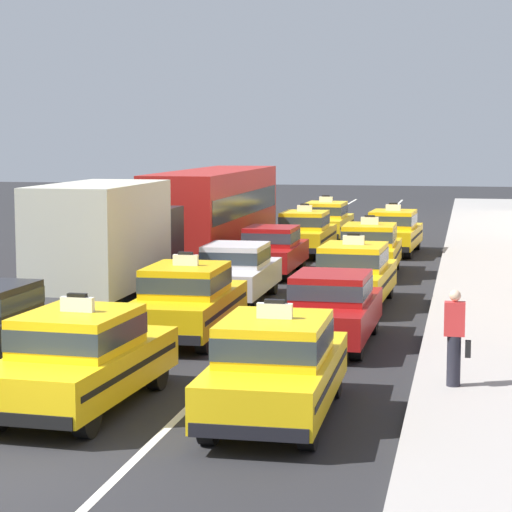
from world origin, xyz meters
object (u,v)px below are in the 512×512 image
at_px(sedan_right_second, 332,307).
at_px(taxi_right_fourth, 370,248).
at_px(taxi_right_nearest, 276,366).
at_px(taxi_right_third, 354,274).
at_px(taxi_right_fifth, 393,231).
at_px(taxi_center_nearest, 81,357).
at_px(sedan_center_fourth, 272,249).
at_px(taxi_center_fifth, 305,232).
at_px(taxi_center_sixth, 326,220).
at_px(box_truck_left_third, 110,238).
at_px(sedan_center_third, 236,271).
at_px(bus_left_fourth, 215,208).
at_px(taxi_center_second, 187,300).

xyz_separation_m(sedan_right_second, taxi_right_fourth, (-0.25, 11.30, 0.03)).
xyz_separation_m(taxi_right_nearest, taxi_right_third, (0.02, 11.12, 0.00)).
height_order(sedan_right_second, taxi_right_fifth, taxi_right_fifth).
height_order(taxi_center_nearest, sedan_center_fourth, taxi_center_nearest).
relative_size(taxi_center_fifth, taxi_right_third, 0.99).
distance_m(taxi_center_sixth, taxi_right_third, 16.95).
bearing_deg(taxi_center_fifth, sedan_center_fourth, -91.94).
bearing_deg(box_truck_left_third, taxi_center_nearest, -72.91).
xyz_separation_m(taxi_center_fifth, taxi_right_fifth, (3.22, 1.11, 0.00)).
height_order(taxi_center_nearest, taxi_right_fifth, same).
relative_size(taxi_center_nearest, taxi_center_fifth, 1.02).
xyz_separation_m(box_truck_left_third, taxi_right_nearest, (6.41, -10.21, -0.90)).
relative_size(sedan_center_third, taxi_right_fifth, 0.93).
distance_m(bus_left_fourth, sedan_center_third, 10.28).
bearing_deg(bus_left_fourth, taxi_center_sixth, 64.20).
bearing_deg(taxi_center_second, sedan_center_fourth, 90.60).
bearing_deg(taxi_right_third, taxi_right_fifth, 89.32).
xyz_separation_m(sedan_center_fourth, sedan_right_second, (3.35, -10.72, 0.00)).
xyz_separation_m(bus_left_fourth, taxi_center_second, (3.10, -15.05, -0.94)).
distance_m(bus_left_fourth, taxi_center_sixth, 7.49).
height_order(bus_left_fourth, sedan_center_third, bus_left_fourth).
height_order(box_truck_left_third, taxi_center_nearest, box_truck_left_third).
bearing_deg(box_truck_left_third, taxi_right_fifth, 63.62).
relative_size(bus_left_fourth, taxi_right_third, 2.43).
height_order(taxi_center_nearest, taxi_center_sixth, same).
bearing_deg(sedan_right_second, taxi_center_nearest, -119.20).
xyz_separation_m(taxi_center_fifth, taxi_right_third, (3.07, -11.24, 0.00)).
bearing_deg(taxi_right_third, sedan_center_fourth, 120.35).
relative_size(taxi_center_sixth, taxi_right_nearest, 1.00).
relative_size(bus_left_fourth, taxi_right_nearest, 2.45).
relative_size(taxi_center_second, taxi_center_fifth, 1.00).
relative_size(sedan_center_third, taxi_right_fourth, 0.94).
height_order(bus_left_fourth, taxi_right_fourth, bus_left_fourth).
bearing_deg(taxi_right_third, taxi_center_nearest, -106.38).
relative_size(taxi_center_sixth, taxi_right_fifth, 0.99).
distance_m(taxi_center_sixth, taxi_right_fifth, 5.36).
xyz_separation_m(box_truck_left_third, sedan_center_third, (3.21, 1.12, -0.93)).
bearing_deg(sedan_center_fourth, taxi_center_second, -89.40).
bearing_deg(taxi_right_fourth, taxi_right_third, -88.47).
relative_size(taxi_center_nearest, sedan_right_second, 1.07).
bearing_deg(sedan_center_fourth, sedan_right_second, -72.63).
bearing_deg(sedan_center_third, sedan_right_second, -58.21).
bearing_deg(taxi_right_fourth, taxi_center_nearest, -100.20).
bearing_deg(sedan_center_third, taxi_center_nearest, -90.28).
xyz_separation_m(sedan_center_third, taxi_right_fifth, (3.37, 12.15, 0.03)).
bearing_deg(taxi_right_third, taxi_center_second, -121.91).
height_order(sedan_center_third, sedan_center_fourth, same).
relative_size(sedan_right_second, taxi_right_fifth, 0.93).
xyz_separation_m(sedan_center_fourth, taxi_right_nearest, (3.24, -16.70, 0.03)).
xyz_separation_m(sedan_center_fourth, taxi_right_third, (3.27, -5.58, 0.03)).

